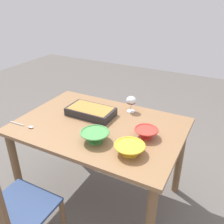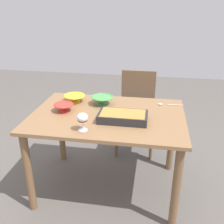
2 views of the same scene
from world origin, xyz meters
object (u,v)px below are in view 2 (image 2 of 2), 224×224
(dining_table, at_px, (108,126))
(small_bowl, at_px, (75,98))
(serving_bowl, at_px, (102,100))
(wine_glass, at_px, (82,119))
(chair, at_px, (137,108))
(mixing_bowl, at_px, (64,107))
(serving_spoon, at_px, (165,104))
(casserole_dish, at_px, (123,116))

(dining_table, relative_size, small_bowl, 6.39)
(serving_bowl, bearing_deg, wine_glass, 85.93)
(dining_table, height_order, small_bowl, small_bowl)
(chair, distance_m, mixing_bowl, 1.05)
(wine_glass, height_order, mixing_bowl, wine_glass)
(mixing_bowl, bearing_deg, wine_glass, 128.89)
(wine_glass, height_order, serving_bowl, wine_glass)
(chair, bearing_deg, serving_spoon, 119.31)
(casserole_dish, bearing_deg, mixing_bowl, -11.14)
(mixing_bowl, bearing_deg, dining_table, -179.95)
(chair, bearing_deg, mixing_bowl, 54.32)
(chair, relative_size, wine_glass, 6.46)
(wine_glass, relative_size, casserole_dish, 0.36)
(casserole_dish, relative_size, serving_bowl, 1.92)
(casserole_dish, relative_size, small_bowl, 1.93)
(small_bowl, relative_size, serving_bowl, 0.99)
(mixing_bowl, height_order, small_bowl, same)
(wine_glass, bearing_deg, small_bowl, -67.18)
(dining_table, distance_m, mixing_bowl, 0.42)
(chair, relative_size, small_bowl, 4.50)
(casserole_dish, xyz_separation_m, serving_bowl, (0.24, -0.32, 0.01))
(chair, height_order, mixing_bowl, chair)
(mixing_bowl, distance_m, serving_bowl, 0.37)
(chair, distance_m, serving_bowl, 0.74)
(small_bowl, distance_m, serving_spoon, 0.86)
(wine_glass, relative_size, serving_bowl, 0.69)
(dining_table, height_order, serving_bowl, serving_bowl)
(wine_glass, distance_m, small_bowl, 0.61)
(chair, relative_size, serving_spoon, 3.94)
(mixing_bowl, height_order, serving_spoon, mixing_bowl)
(dining_table, xyz_separation_m, serving_bowl, (0.09, -0.22, 0.16))
(mixing_bowl, bearing_deg, chair, -125.68)
(wine_glass, distance_m, mixing_bowl, 0.42)
(mixing_bowl, height_order, serving_bowl, serving_bowl)
(dining_table, height_order, mixing_bowl, mixing_bowl)
(dining_table, xyz_separation_m, chair, (-0.20, -0.82, -0.15))
(mixing_bowl, relative_size, serving_spoon, 0.74)
(dining_table, distance_m, wine_glass, 0.41)
(serving_bowl, bearing_deg, casserole_dish, 126.22)
(wine_glass, bearing_deg, mixing_bowl, -51.11)
(serving_spoon, bearing_deg, mixing_bowl, 18.41)
(dining_table, height_order, serving_spoon, serving_spoon)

